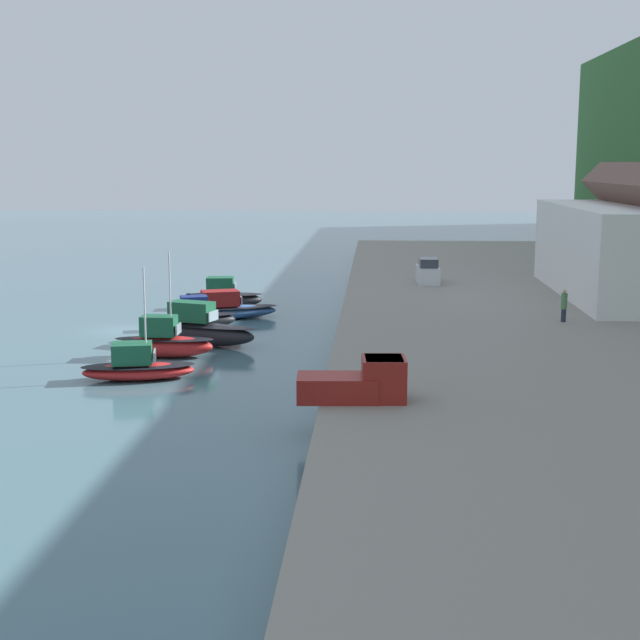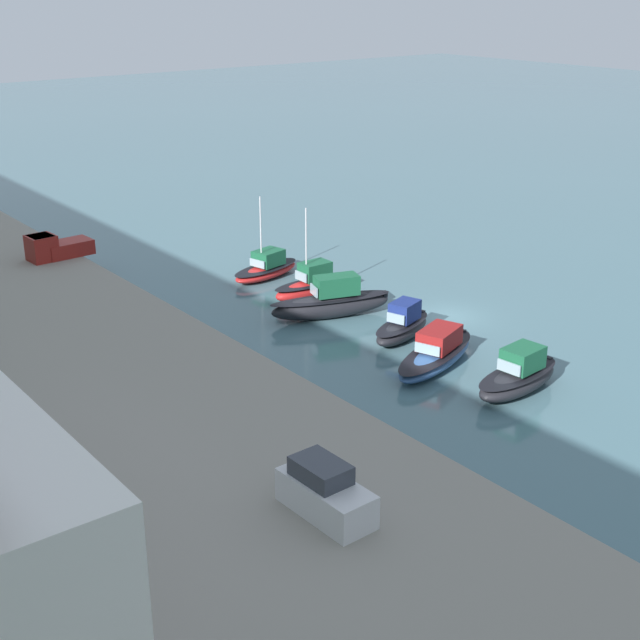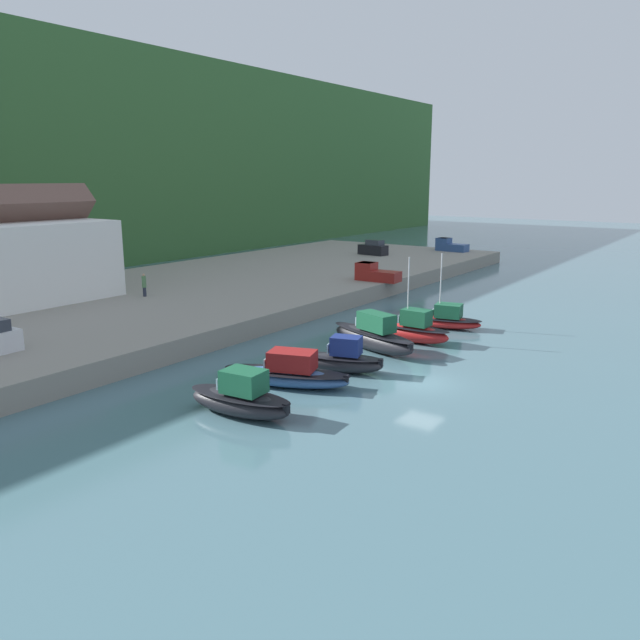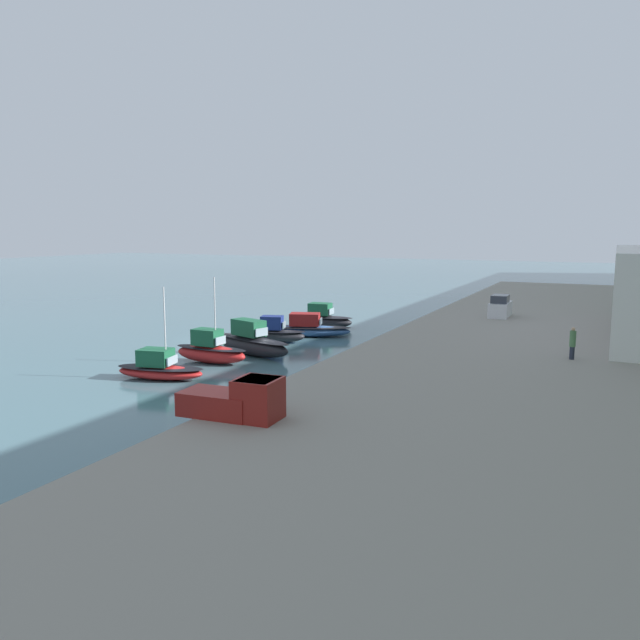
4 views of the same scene
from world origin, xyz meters
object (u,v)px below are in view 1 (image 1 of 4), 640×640
(moored_boat_0, at_px, (223,297))
(moored_boat_5, at_px, (137,367))
(moored_boat_4, at_px, (163,342))
(parked_car_1, at_px, (428,272))
(moored_boat_2, at_px, (197,317))
(moored_boat_1, at_px, (224,309))
(pickup_truck_1, at_px, (361,382))
(moored_boat_3, at_px, (197,329))
(person_on_quay, at_px, (564,305))

(moored_boat_0, relative_size, moored_boat_5, 0.99)
(moored_boat_4, relative_size, parked_car_1, 1.55)
(moored_boat_2, distance_m, moored_boat_4, 9.53)
(moored_boat_1, distance_m, moored_boat_5, 19.62)
(moored_boat_0, xyz_separation_m, moored_boat_1, (5.28, 0.98, -0.15))
(moored_boat_2, relative_size, pickup_truck_1, 1.20)
(moored_boat_0, xyz_separation_m, moored_boat_2, (9.51, -0.28, -0.06))
(moored_boat_0, height_order, parked_car_1, parked_car_1)
(moored_boat_2, bearing_deg, moored_boat_5, -18.64)
(moored_boat_1, xyz_separation_m, moored_boat_3, (9.93, -0.16, 0.27))
(moored_boat_1, height_order, moored_boat_4, moored_boat_4)
(moored_boat_4, relative_size, moored_boat_5, 1.00)
(moored_boat_5, distance_m, pickup_truck_1, 15.80)
(moored_boat_3, xyz_separation_m, person_on_quay, (-1.19, 23.98, 1.64))
(moored_boat_3, xyz_separation_m, parked_car_1, (-19.91, 16.23, 1.46))
(moored_boat_1, bearing_deg, moored_boat_0, 171.19)
(parked_car_1, bearing_deg, moored_boat_3, -130.56)
(moored_boat_2, xyz_separation_m, moored_boat_4, (9.53, -0.20, 0.08))
(moored_boat_1, bearing_deg, moored_boat_2, -35.85)
(moored_boat_0, bearing_deg, parked_car_1, 99.94)
(moored_boat_5, bearing_deg, moored_boat_1, 163.36)
(moored_boat_3, distance_m, parked_car_1, 25.73)
(moored_boat_4, bearing_deg, moored_boat_2, 179.09)
(moored_boat_1, relative_size, moored_boat_3, 0.98)
(moored_boat_1, height_order, moored_boat_5, moored_boat_5)
(moored_boat_3, relative_size, person_on_quay, 4.00)
(person_on_quay, bearing_deg, moored_boat_4, -78.74)
(moored_boat_1, bearing_deg, pickup_truck_1, 1.42)
(moored_boat_1, bearing_deg, person_on_quay, 50.57)
(moored_boat_1, xyz_separation_m, moored_boat_4, (13.77, -1.46, 0.17))
(moored_boat_4, xyz_separation_m, moored_boat_5, (5.79, -0.10, -0.22))
(moored_boat_0, distance_m, moored_boat_5, 24.84)
(moored_boat_2, relative_size, person_on_quay, 2.72)
(moored_boat_4, bearing_deg, person_on_quay, 101.54)
(moored_boat_0, bearing_deg, moored_boat_5, -6.85)
(moored_boat_4, height_order, parked_car_1, moored_boat_4)
(moored_boat_1, distance_m, parked_car_1, 19.01)
(moored_boat_2, relative_size, moored_boat_4, 0.89)
(moored_boat_2, relative_size, moored_boat_3, 0.68)
(moored_boat_0, relative_size, moored_boat_2, 1.12)
(moored_boat_4, xyz_separation_m, person_on_quay, (-5.03, 25.28, 1.75))
(moored_boat_0, xyz_separation_m, parked_car_1, (-4.71, 17.05, 1.59))
(moored_boat_2, height_order, moored_boat_3, moored_boat_3)
(moored_boat_2, height_order, moored_boat_5, moored_boat_5)
(moored_boat_3, height_order, person_on_quay, person_on_quay)
(moored_boat_0, height_order, pickup_truck_1, pickup_truck_1)
(moored_boat_0, height_order, moored_boat_1, moored_boat_0)
(moored_boat_5, bearing_deg, person_on_quay, 101.01)
(pickup_truck_1, height_order, person_on_quay, person_on_quay)
(moored_boat_4, relative_size, person_on_quay, 3.07)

